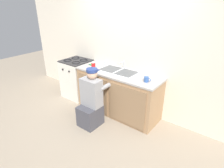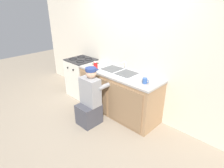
% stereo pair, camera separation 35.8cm
% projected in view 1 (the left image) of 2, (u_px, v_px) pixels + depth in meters
% --- Properties ---
extents(ground_plane, '(12.00, 12.00, 0.00)m').
position_uv_depth(ground_plane, '(109.00, 118.00, 3.81)').
color(ground_plane, gray).
extents(back_wall, '(6.00, 0.10, 2.50)m').
position_uv_depth(back_wall, '(129.00, 51.00, 3.76)').
color(back_wall, beige).
rests_on(back_wall, ground_plane).
extents(counter_cabinet, '(1.74, 0.62, 0.86)m').
position_uv_depth(counter_cabinet, '(118.00, 94.00, 3.84)').
color(counter_cabinet, '#997551').
rests_on(counter_cabinet, ground_plane).
extents(countertop, '(1.78, 0.62, 0.03)m').
position_uv_depth(countertop, '(118.00, 73.00, 3.66)').
color(countertop, '#9E9993').
rests_on(countertop, counter_cabinet).
extents(sink_double_basin, '(0.80, 0.44, 0.19)m').
position_uv_depth(sink_double_basin, '(118.00, 71.00, 3.65)').
color(sink_double_basin, silver).
rests_on(sink_double_basin, countertop).
extents(stove_range, '(0.62, 0.62, 0.92)m').
position_uv_depth(stove_range, '(77.00, 78.00, 4.51)').
color(stove_range, silver).
rests_on(stove_range, ground_plane).
extents(plumber_person, '(0.42, 0.61, 1.10)m').
position_uv_depth(plumber_person, '(91.00, 102.00, 3.45)').
color(plumber_person, '#3F3F47').
rests_on(plumber_person, ground_plane).
extents(soda_cup_red, '(0.08, 0.08, 0.15)m').
position_uv_depth(soda_cup_red, '(93.00, 66.00, 3.79)').
color(soda_cup_red, red).
rests_on(soda_cup_red, countertop).
extents(water_glass, '(0.06, 0.06, 0.10)m').
position_uv_depth(water_glass, '(105.00, 63.00, 4.03)').
color(water_glass, '#ADC6CC').
rests_on(water_glass, countertop).
extents(cell_phone, '(0.07, 0.14, 0.01)m').
position_uv_depth(cell_phone, '(92.00, 64.00, 4.10)').
color(cell_phone, black).
rests_on(cell_phone, countertop).
extents(coffee_mug, '(0.13, 0.08, 0.09)m').
position_uv_depth(coffee_mug, '(146.00, 79.00, 3.21)').
color(coffee_mug, '#335699').
rests_on(coffee_mug, countertop).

